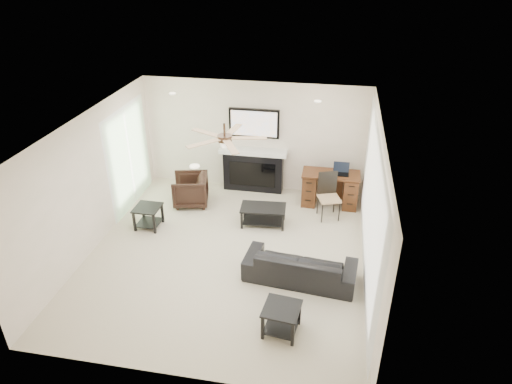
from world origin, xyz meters
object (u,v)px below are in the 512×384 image
at_px(fireplace_unit, 253,152).
at_px(sofa, 300,266).
at_px(coffee_table, 263,216).
at_px(armchair, 190,190).
at_px(desk, 330,189).

bearing_deg(fireplace_unit, sofa, -65.66).
bearing_deg(sofa, coffee_table, -54.80).
xyz_separation_m(armchair, coffee_table, (1.70, -0.55, -0.14)).
xyz_separation_m(coffee_table, fireplace_unit, (-0.48, 1.44, 0.75)).
xyz_separation_m(sofa, coffee_table, (-0.90, 1.60, -0.07)).
relative_size(armchair, fireplace_unit, 0.39).
distance_m(coffee_table, fireplace_unit, 1.69).
xyz_separation_m(armchair, desk, (2.98, 0.50, 0.04)).
relative_size(coffee_table, fireplace_unit, 0.47).
height_order(sofa, desk, desk).
relative_size(sofa, fireplace_unit, 0.98).
bearing_deg(coffee_table, armchair, 157.97).
bearing_deg(coffee_table, sofa, -64.74).
bearing_deg(sofa, fireplace_unit, -59.82).
height_order(coffee_table, desk, desk).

